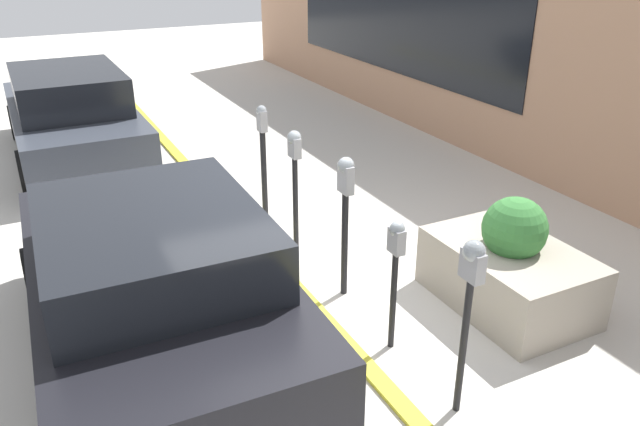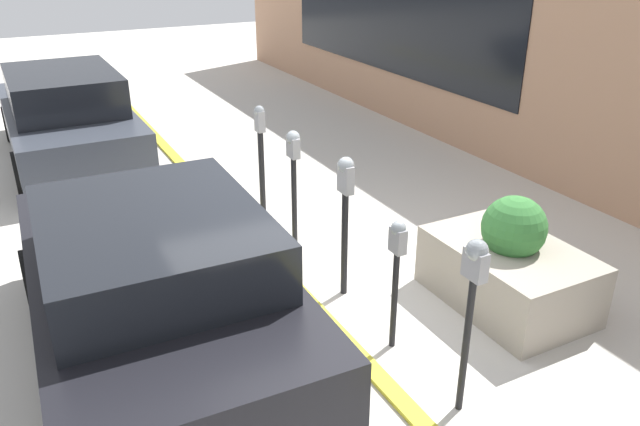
{
  "view_description": "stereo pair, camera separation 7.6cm",
  "coord_description": "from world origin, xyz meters",
  "px_view_note": "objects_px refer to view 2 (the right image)",
  "views": [
    {
      "loc": [
        -4.9,
        2.38,
        3.43
      ],
      "look_at": [
        0.0,
        -0.09,
        0.94
      ],
      "focal_mm": 35.0,
      "sensor_mm": 36.0,
      "label": 1
    },
    {
      "loc": [
        -4.87,
        2.45,
        3.43
      ],
      "look_at": [
        0.0,
        -0.09,
        0.94
      ],
      "focal_mm": 35.0,
      "sensor_mm": 36.0,
      "label": 2
    }
  ],
  "objects_px": {
    "planter_box": "(509,266)",
    "parked_car_rear": "(66,113)",
    "parking_meter_nearest": "(473,286)",
    "parked_car_middle": "(155,280)",
    "parking_meter_middle": "(345,200)",
    "parking_meter_fourth": "(294,167)",
    "parking_meter_second": "(397,259)",
    "parking_meter_farthest": "(261,150)"
  },
  "relations": [
    {
      "from": "parking_meter_nearest",
      "to": "planter_box",
      "type": "distance_m",
      "value": 1.85
    },
    {
      "from": "parking_meter_nearest",
      "to": "parking_meter_second",
      "type": "relative_size",
      "value": 1.19
    },
    {
      "from": "parking_meter_middle",
      "to": "parked_car_middle",
      "type": "distance_m",
      "value": 1.95
    },
    {
      "from": "parking_meter_fourth",
      "to": "parking_meter_farthest",
      "type": "relative_size",
      "value": 0.97
    },
    {
      "from": "parking_meter_second",
      "to": "parking_meter_farthest",
      "type": "distance_m",
      "value": 3.03
    },
    {
      "from": "parking_meter_middle",
      "to": "parking_meter_fourth",
      "type": "bearing_deg",
      "value": 2.65
    },
    {
      "from": "parking_meter_middle",
      "to": "parked_car_rear",
      "type": "relative_size",
      "value": 0.33
    },
    {
      "from": "parking_meter_nearest",
      "to": "parked_car_middle",
      "type": "relative_size",
      "value": 0.37
    },
    {
      "from": "parking_meter_middle",
      "to": "planter_box",
      "type": "distance_m",
      "value": 1.75
    },
    {
      "from": "parking_meter_middle",
      "to": "parked_car_middle",
      "type": "height_order",
      "value": "parking_meter_middle"
    },
    {
      "from": "parking_meter_nearest",
      "to": "parking_meter_fourth",
      "type": "relative_size",
      "value": 1.01
    },
    {
      "from": "parking_meter_second",
      "to": "parking_meter_fourth",
      "type": "xyz_separation_m",
      "value": [
        2.06,
        -0.01,
        0.16
      ]
    },
    {
      "from": "parking_meter_middle",
      "to": "planter_box",
      "type": "xyz_separation_m",
      "value": [
        -0.91,
        -1.35,
        -0.64
      ]
    },
    {
      "from": "planter_box",
      "to": "parked_car_middle",
      "type": "distance_m",
      "value": 3.37
    },
    {
      "from": "parking_meter_fourth",
      "to": "planter_box",
      "type": "distance_m",
      "value": 2.5
    },
    {
      "from": "parking_meter_second",
      "to": "parking_meter_fourth",
      "type": "distance_m",
      "value": 2.06
    },
    {
      "from": "parking_meter_fourth",
      "to": "planter_box",
      "type": "relative_size",
      "value": 0.92
    },
    {
      "from": "parked_car_rear",
      "to": "parking_meter_fourth",
      "type": "bearing_deg",
      "value": -159.32
    },
    {
      "from": "parked_car_rear",
      "to": "parking_meter_middle",
      "type": "bearing_deg",
      "value": -162.54
    },
    {
      "from": "parking_meter_nearest",
      "to": "parked_car_rear",
      "type": "bearing_deg",
      "value": 13.45
    },
    {
      "from": "parking_meter_middle",
      "to": "parking_meter_farthest",
      "type": "height_order",
      "value": "parking_meter_farthest"
    },
    {
      "from": "parking_meter_farthest",
      "to": "parking_meter_second",
      "type": "bearing_deg",
      "value": 179.67
    },
    {
      "from": "parking_meter_second",
      "to": "planter_box",
      "type": "relative_size",
      "value": 0.78
    },
    {
      "from": "parking_meter_nearest",
      "to": "parked_car_middle",
      "type": "bearing_deg",
      "value": 46.81
    },
    {
      "from": "parking_meter_farthest",
      "to": "planter_box",
      "type": "relative_size",
      "value": 0.95
    },
    {
      "from": "parked_car_middle",
      "to": "parked_car_rear",
      "type": "xyz_separation_m",
      "value": [
        5.93,
        -0.04,
        -0.0
      ]
    },
    {
      "from": "parking_meter_middle",
      "to": "parked_car_rear",
      "type": "bearing_deg",
      "value": 18.03
    },
    {
      "from": "parking_meter_fourth",
      "to": "parking_meter_farthest",
      "type": "distance_m",
      "value": 0.98
    },
    {
      "from": "parking_meter_middle",
      "to": "parked_car_middle",
      "type": "relative_size",
      "value": 0.37
    },
    {
      "from": "parking_meter_middle",
      "to": "planter_box",
      "type": "bearing_deg",
      "value": -124.05
    },
    {
      "from": "planter_box",
      "to": "parked_car_middle",
      "type": "relative_size",
      "value": 0.39
    },
    {
      "from": "parked_car_middle",
      "to": "parking_meter_nearest",
      "type": "bearing_deg",
      "value": -131.79
    },
    {
      "from": "planter_box",
      "to": "parked_car_rear",
      "type": "distance_m",
      "value": 7.44
    },
    {
      "from": "parked_car_middle",
      "to": "parking_meter_farthest",
      "type": "bearing_deg",
      "value": -39.3
    },
    {
      "from": "parking_meter_fourth",
      "to": "planter_box",
      "type": "bearing_deg",
      "value": -144.81
    },
    {
      "from": "parking_meter_middle",
      "to": "parked_car_middle",
      "type": "bearing_deg",
      "value": 94.38
    },
    {
      "from": "parking_meter_second",
      "to": "parked_car_rear",
      "type": "xyz_separation_m",
      "value": [
        6.77,
        1.83,
        -0.14
      ]
    },
    {
      "from": "parking_meter_fourth",
      "to": "parking_meter_second",
      "type": "bearing_deg",
      "value": 179.82
    },
    {
      "from": "parking_meter_second",
      "to": "parking_meter_fourth",
      "type": "bearing_deg",
      "value": -0.18
    },
    {
      "from": "parking_meter_middle",
      "to": "parking_meter_fourth",
      "type": "xyz_separation_m",
      "value": [
        1.07,
        0.05,
        -0.0
      ]
    },
    {
      "from": "parking_meter_fourth",
      "to": "parking_meter_farthest",
      "type": "height_order",
      "value": "parking_meter_farthest"
    },
    {
      "from": "planter_box",
      "to": "parked_car_rear",
      "type": "bearing_deg",
      "value": 25.75
    }
  ]
}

